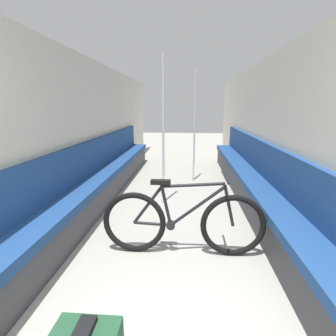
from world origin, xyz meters
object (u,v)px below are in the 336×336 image
at_px(bench_seat_row_right, 251,181).
at_px(bicycle, 183,222).
at_px(bench_seat_row_left, 104,178).
at_px(grab_pole_far, 194,128).
at_px(grab_pole_near, 163,134).

distance_m(bench_seat_row_right, bicycle, 2.01).
relative_size(bench_seat_row_left, grab_pole_far, 2.71).
bearing_deg(bench_seat_row_left, bicycle, -50.80).
relative_size(bench_seat_row_left, grab_pole_near, 2.71).
relative_size(grab_pole_near, grab_pole_far, 1.00).
xyz_separation_m(bench_seat_row_right, bicycle, (-1.08, -1.69, 0.02)).
height_order(bicycle, grab_pole_far, grab_pole_far).
bearing_deg(grab_pole_far, grab_pole_near, -110.81).
xyz_separation_m(bench_seat_row_left, bench_seat_row_right, (2.46, 0.00, 0.00)).
xyz_separation_m(bicycle, grab_pole_far, (0.17, 2.86, 0.75)).
relative_size(bench_seat_row_left, bicycle, 3.63).
xyz_separation_m(bench_seat_row_right, grab_pole_near, (-1.42, -0.17, 0.77)).
xyz_separation_m(bench_seat_row_left, bicycle, (1.38, -1.69, 0.02)).
bearing_deg(grab_pole_near, bench_seat_row_left, 170.48).
xyz_separation_m(bench_seat_row_left, grab_pole_near, (1.04, -0.17, 0.77)).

